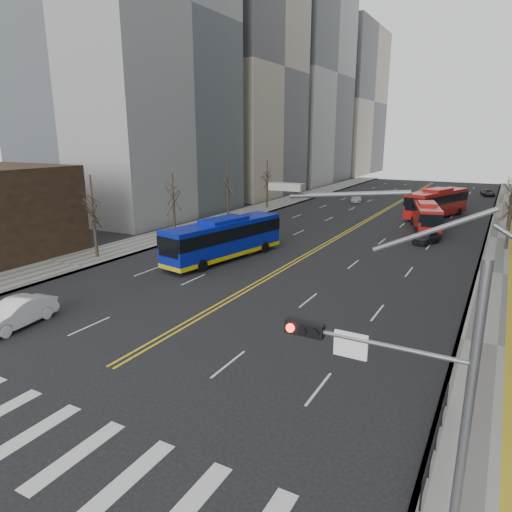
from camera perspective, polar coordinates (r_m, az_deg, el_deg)
ground at (r=20.57m, az=-28.35°, el=-18.09°), size 220.00×220.00×0.00m
sidewalk_left at (r=63.32m, az=-1.95°, el=5.21°), size 5.00×130.00×0.15m
crosswalk at (r=20.57m, az=-28.35°, el=-18.08°), size 26.70×4.00×0.01m
centerline at (r=66.38m, az=15.01°, el=5.09°), size 0.55×100.00×0.01m
office_towers at (r=79.83m, az=18.93°, el=23.65°), size 83.00×134.00×58.00m
signal_mast at (r=12.24m, az=18.38°, el=-13.85°), size 5.37×0.37×9.39m
pedestrian_railing at (r=17.67m, az=21.67°, el=-19.85°), size 0.06×6.06×1.02m
street_trees at (r=49.11m, az=1.19°, el=8.09°), size 35.20×47.20×7.60m
blue_bus at (r=40.19m, az=-3.99°, el=2.31°), size 4.98×12.96×3.68m
red_bus_near at (r=56.19m, az=20.49°, el=4.87°), size 4.84×10.53×3.28m
red_bus_far at (r=65.87m, az=21.70°, el=6.36°), size 6.65×12.50×3.86m
car_white at (r=29.52m, az=-27.80°, el=-6.36°), size 2.26×4.97×1.58m
car_dark_mid at (r=49.37m, az=20.58°, el=2.19°), size 2.71×3.97×1.25m
car_silver at (r=77.79m, az=12.38°, el=7.05°), size 2.96×4.52×1.22m
car_dark_far at (r=93.93m, az=27.00°, el=7.05°), size 2.75×4.43×1.14m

